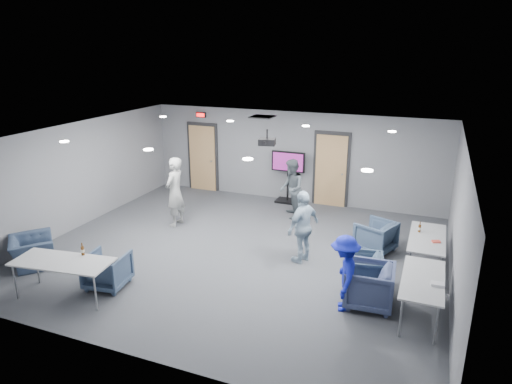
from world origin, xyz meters
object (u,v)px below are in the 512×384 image
at_px(person_c, 303,227).
at_px(person_d, 344,273).
at_px(table_front_left, 62,263).
at_px(bottle_right, 420,228).
at_px(table_right_b, 423,281).
at_px(projector, 267,142).
at_px(person_b, 291,189).
at_px(chair_right_a, 376,236).
at_px(table_right_a, 427,239).
at_px(chair_right_c, 369,286).
at_px(chair_front_b, 32,251).
at_px(chair_front_a, 107,270).
at_px(chair_right_b, 363,271).
at_px(tv_stand, 288,174).
at_px(bottle_front, 83,251).
at_px(person_a, 175,192).

relative_size(person_c, person_d, 1.15).
bearing_deg(table_front_left, bottle_right, 24.89).
bearing_deg(table_right_b, projector, 58.93).
xyz_separation_m(person_b, chair_right_a, (2.47, -1.37, -0.45)).
relative_size(person_b, bottle_right, 7.03).
bearing_deg(projector, table_front_left, -134.95).
height_order(table_right_a, bottle_right, bottle_right).
xyz_separation_m(person_b, chair_right_c, (2.68, -3.79, -0.42)).
bearing_deg(chair_front_b, chair_right_c, -129.44).
bearing_deg(projector, person_d, -58.59).
xyz_separation_m(person_d, chair_front_a, (-4.43, -0.92, -0.35)).
height_order(person_d, bottle_right, person_d).
height_order(table_right_a, table_front_left, same).
relative_size(chair_right_c, table_right_a, 0.51).
relative_size(person_d, projector, 3.19).
xyz_separation_m(person_d, projector, (-2.39, 2.48, 1.70)).
xyz_separation_m(person_d, chair_right_c, (0.41, 0.28, -0.31)).
distance_m(chair_front_a, chair_front_b, 2.11).
xyz_separation_m(person_b, chair_right_b, (2.47, -3.16, -0.47)).
relative_size(chair_front_a, tv_stand, 0.49).
relative_size(chair_right_b, table_right_b, 0.45).
distance_m(chair_right_b, bottle_front, 5.39).
bearing_deg(chair_front_a, person_d, -176.12).
xyz_separation_m(chair_front_a, bottle_right, (5.56, 3.30, 0.46)).
bearing_deg(chair_right_b, person_a, -115.71).
relative_size(person_c, table_right_b, 0.97).
bearing_deg(person_a, bottle_right, 90.84).
bearing_deg(chair_right_b, table_right_b, 49.76).
relative_size(chair_front_b, table_right_b, 0.58).
xyz_separation_m(person_a, table_right_b, (6.19, -2.12, -0.23)).
height_order(chair_right_b, table_right_b, table_right_b).
bearing_deg(table_front_left, bottle_front, 54.35).
relative_size(person_a, table_right_b, 1.09).
bearing_deg(chair_front_b, chair_front_a, -141.97).
xyz_separation_m(chair_front_b, tv_stand, (3.80, 6.00, 0.57)).
relative_size(chair_right_a, chair_front_b, 0.81).
height_order(person_c, table_right_a, person_c).
distance_m(chair_right_c, table_front_left, 5.64).
distance_m(person_a, table_front_left, 3.90).
bearing_deg(chair_front_a, person_c, -150.24).
bearing_deg(chair_front_a, projector, -128.78).
height_order(person_b, chair_right_a, person_b).
distance_m(table_right_b, tv_stand, 6.41).
bearing_deg(chair_front_b, tv_stand, -80.40).
bearing_deg(person_a, person_c, 78.35).
bearing_deg(bottle_front, tv_stand, 72.57).
distance_m(chair_right_c, bottle_front, 5.38).
xyz_separation_m(person_a, chair_front_b, (-1.65, -3.15, -0.60)).
relative_size(person_c, tv_stand, 1.04).
height_order(person_a, table_right_a, person_a).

